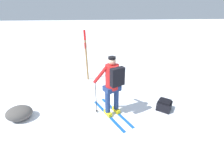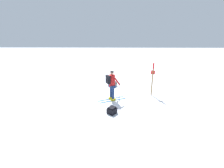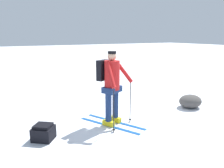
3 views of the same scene
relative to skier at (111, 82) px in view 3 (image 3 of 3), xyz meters
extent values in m
plane|color=white|center=(0.66, 0.41, -1.05)|extent=(80.00, 80.00, 0.00)
cube|color=#144C9E|center=(0.14, 0.04, -1.05)|extent=(0.84, 1.57, 0.01)
cube|color=yellow|center=(0.14, 0.04, -0.98)|extent=(0.23, 0.32, 0.12)
cylinder|color=navy|center=(0.14, 0.04, -0.54)|extent=(0.15, 0.15, 0.76)
cube|color=#144C9E|center=(-0.12, -0.09, -1.05)|extent=(0.84, 1.57, 0.01)
cube|color=yellow|center=(-0.12, -0.09, -0.98)|extent=(0.23, 0.32, 0.12)
cylinder|color=navy|center=(-0.12, -0.09, -0.54)|extent=(0.15, 0.15, 0.76)
cube|color=navy|center=(0.01, -0.02, -0.17)|extent=(0.54, 0.48, 0.14)
cylinder|color=red|center=(0.01, -0.02, 0.18)|extent=(0.36, 0.36, 0.69)
sphere|color=tan|center=(0.01, -0.02, 0.62)|extent=(0.21, 0.21, 0.21)
cylinder|color=black|center=(0.01, -0.02, 0.71)|extent=(0.20, 0.20, 0.06)
cube|color=black|center=(-0.10, 0.21, 0.28)|extent=(0.40, 0.30, 0.49)
cylinder|color=black|center=(0.48, -0.13, -0.52)|extent=(0.02, 0.02, 1.07)
cylinder|color=black|center=(0.48, -0.13, -0.99)|extent=(0.07, 0.07, 0.01)
cylinder|color=red|center=(0.33, -0.04, 0.24)|extent=(0.43, 0.30, 0.56)
cylinder|color=black|center=(-0.19, -0.46, -0.52)|extent=(0.02, 0.02, 1.07)
cylinder|color=black|center=(-0.19, -0.46, -0.99)|extent=(0.07, 0.07, 0.01)
cylinder|color=red|center=(-0.17, -0.29, 0.24)|extent=(0.14, 0.46, 0.56)
cube|color=black|center=(-1.65, -0.05, -0.91)|extent=(0.56, 0.55, 0.28)
cube|color=black|center=(-1.65, -0.05, -0.74)|extent=(0.46, 0.45, 0.06)
ellipsoid|color=#474442|center=(2.69, -0.08, -0.86)|extent=(0.71, 0.61, 0.39)
camera|label=1|loc=(0.41, 3.65, 1.85)|focal=24.00mm
camera|label=2|loc=(-8.40, -0.17, 2.70)|focal=24.00mm
camera|label=3|loc=(-2.45, -4.45, 1.12)|focal=35.00mm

